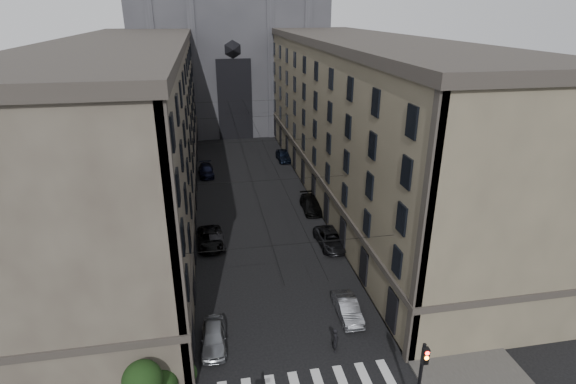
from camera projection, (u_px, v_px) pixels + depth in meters
sidewalk_left at (167, 203)px, 54.18m from camera, size 7.00×80.00×0.15m
sidewalk_right at (335, 191)px, 57.68m from camera, size 7.00×80.00×0.15m
building_left at (132, 129)px, 50.19m from camera, size 13.60×60.60×18.85m
building_right at (361, 119)px, 54.67m from camera, size 13.60×60.60×18.85m
gothic_tower at (228, 32)px, 84.72m from camera, size 35.00×23.00×58.00m
traffic_light_right at (421, 373)px, 24.61m from camera, size 0.34×0.50×5.20m
tram_wires at (252, 142)px, 52.89m from camera, size 14.00×60.00×0.43m
car_left_near at (214, 337)px, 31.07m from camera, size 1.90×4.40×1.48m
car_left_midnear at (216, 239)px, 44.40m from camera, size 1.79×4.08×1.30m
car_left_midfar at (210, 238)px, 44.44m from camera, size 2.56×5.27×1.45m
car_left_far at (206, 170)px, 63.17m from camera, size 2.23×5.07×1.45m
car_right_near at (348, 308)px, 34.09m from camera, size 1.56×4.30×1.41m
car_right_midnear at (331, 239)px, 44.30m from camera, size 2.65×5.42×1.48m
car_right_midfar at (311, 204)px, 52.17m from camera, size 2.23×5.21×1.50m
car_right_far at (283, 155)px, 69.33m from camera, size 2.04×4.86×1.64m
pedestrian at (336, 340)px, 30.54m from camera, size 0.57×0.74×1.82m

